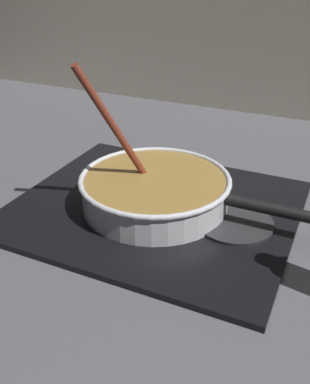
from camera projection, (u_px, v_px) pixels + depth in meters
name	position (u px, v px, depth m)	size (l,w,h in m)	color
ground	(135.00, 235.00, 0.85)	(2.40, 1.60, 0.04)	#4C4C51
backsplash_wall	(250.00, 25.00, 1.34)	(2.40, 0.02, 0.55)	#B2A893
hob_plate	(155.00, 208.00, 0.90)	(0.56, 0.48, 0.01)	black
burner_ring	(155.00, 203.00, 0.89)	(0.20, 0.20, 0.01)	#592D0C
spare_burner	(234.00, 222.00, 0.83)	(0.15, 0.15, 0.01)	#262628
cooking_pan	(156.00, 190.00, 0.88)	(0.46, 0.31, 0.30)	silver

